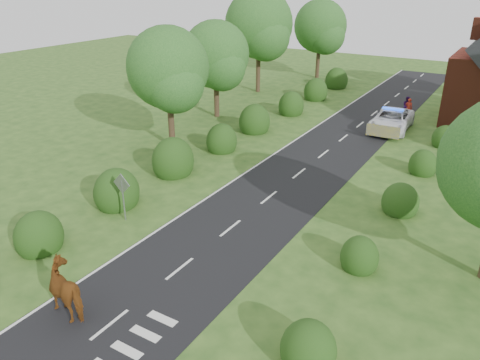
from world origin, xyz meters
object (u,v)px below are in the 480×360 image
Objects in this scene: cow at (71,292)px; road_sign at (122,190)px; pedestrian_red at (409,108)px; pedestrian_purple at (407,106)px; police_van at (392,120)px.

road_sign is at bearing -147.11° from cow.
pedestrian_red is 1.04× the size of pedestrian_purple.
pedestrian_purple is (-0.02, 5.13, -0.01)m from police_van.
police_van is at bearing 81.71° from pedestrian_red.
pedestrian_red is (0.31, 4.33, 0.02)m from police_van.
road_sign is 6.99m from cow.
police_van is at bearing 71.07° from road_sign.
road_sign is at bearing -111.61° from police_van.
police_van is (7.50, 21.86, -0.83)m from road_sign.
pedestrian_red is (4.53, 32.31, 0.01)m from cow.
cow is at bearing 77.84° from pedestrian_red.
police_van is (4.22, 27.98, -0.02)m from cow.
police_van is at bearing 128.62° from pedestrian_purple.
police_van is at bearing 176.11° from cow.
cow is 28.30m from police_van.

